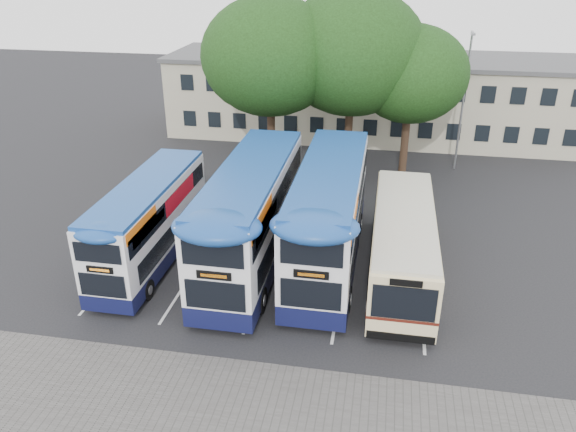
# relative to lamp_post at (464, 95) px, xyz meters

# --- Properties ---
(ground) EXTENTS (120.00, 120.00, 0.00)m
(ground) POSITION_rel_lamp_post_xyz_m (-6.00, -19.97, -5.08)
(ground) COLOR black
(ground) RESTS_ON ground
(paving_strip) EXTENTS (40.00, 6.00, 0.01)m
(paving_strip) POSITION_rel_lamp_post_xyz_m (-8.00, -24.97, -5.08)
(paving_strip) COLOR #595654
(paving_strip) RESTS_ON ground
(bay_lines) EXTENTS (14.12, 11.00, 0.01)m
(bay_lines) POSITION_rel_lamp_post_xyz_m (-9.75, -14.97, -5.08)
(bay_lines) COLOR silver
(bay_lines) RESTS_ON ground
(depot_building) EXTENTS (32.40, 8.40, 6.20)m
(depot_building) POSITION_rel_lamp_post_xyz_m (-6.00, 7.02, -1.93)
(depot_building) COLOR #B1A38E
(depot_building) RESTS_ON ground
(lamp_post) EXTENTS (0.25, 1.05, 9.06)m
(lamp_post) POSITION_rel_lamp_post_xyz_m (0.00, 0.00, 0.00)
(lamp_post) COLOR gray
(lamp_post) RESTS_ON ground
(tree_left) EXTENTS (8.45, 8.45, 11.40)m
(tree_left) POSITION_rel_lamp_post_xyz_m (-12.09, -3.64, 2.71)
(tree_left) COLOR black
(tree_left) RESTS_ON ground
(tree_mid) EXTENTS (9.08, 9.08, 11.80)m
(tree_mid) POSITION_rel_lamp_post_xyz_m (-7.24, -2.18, 2.85)
(tree_mid) COLOR black
(tree_mid) RESTS_ON ground
(tree_right) EXTENTS (7.05, 7.05, 9.73)m
(tree_right) POSITION_rel_lamp_post_xyz_m (-3.57, -2.06, 1.63)
(tree_right) COLOR black
(tree_right) RESTS_ON ground
(bus_dd_left) EXTENTS (2.37, 9.75, 4.06)m
(bus_dd_left) POSITION_rel_lamp_post_xyz_m (-15.45, -15.56, -2.85)
(bus_dd_left) COLOR #10133B
(bus_dd_left) RESTS_ON ground
(bus_dd_mid) EXTENTS (2.85, 11.75, 4.90)m
(bus_dd_mid) POSITION_rel_lamp_post_xyz_m (-10.66, -14.92, -2.39)
(bus_dd_mid) COLOR #10133B
(bus_dd_mid) RESTS_ON ground
(bus_dd_right) EXTENTS (2.84, 11.70, 4.88)m
(bus_dd_right) POSITION_rel_lamp_post_xyz_m (-7.14, -14.22, -2.40)
(bus_dd_right) COLOR #10133B
(bus_dd_right) RESTS_ON ground
(bus_single) EXTENTS (2.73, 10.71, 3.20)m
(bus_single) POSITION_rel_lamp_post_xyz_m (-3.69, -14.76, -3.27)
(bus_single) COLOR beige
(bus_single) RESTS_ON ground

